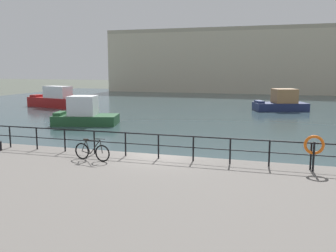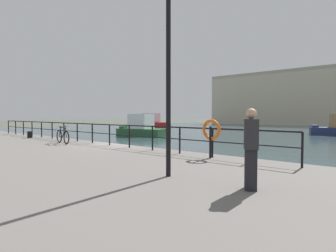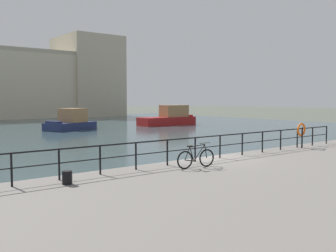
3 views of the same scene
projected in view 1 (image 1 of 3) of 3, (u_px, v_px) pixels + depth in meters
The scene contains 10 objects.
ground_plane at pixel (160, 169), 17.02m from camera, with size 240.00×240.00×0.00m, color #4C5147.
water_basin at pixel (237, 106), 45.53m from camera, with size 80.00×60.00×0.01m, color #33474C.
quay_promenade at pixel (90, 215), 10.82m from camera, with size 56.00×13.00×0.71m, color slate.
harbor_building at pixel (282, 60), 69.15m from camera, with size 55.99×12.84×15.53m.
moored_white_yacht at pixel (84, 114), 30.42m from camera, with size 5.61×3.75×2.36m.
moored_red_daysailer at pixel (58, 100), 43.46m from camera, with size 8.94×3.98×2.52m.
moored_small_launch at pixel (281, 102), 40.56m from camera, with size 6.13×4.39×2.37m.
quay_railing at pixel (110, 139), 16.70m from camera, with size 23.32×0.07×1.08m.
parked_bicycle at pixel (92, 151), 15.72m from camera, with size 1.76×0.29×0.98m.
life_ring_stand at pixel (314, 146), 13.98m from camera, with size 0.75×0.16×1.40m.
Camera 1 is at (5.21, -15.66, 4.60)m, focal length 39.62 mm.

